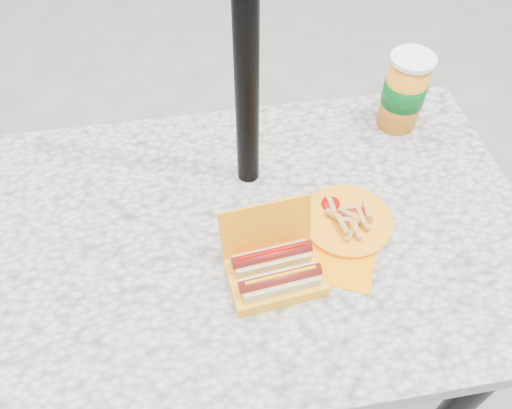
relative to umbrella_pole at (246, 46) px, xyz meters
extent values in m
plane|color=slate|center=(0.00, -0.16, -1.10)|extent=(60.00, 60.00, 0.00)
cube|color=beige|center=(0.00, -0.16, -0.38)|extent=(1.20, 0.80, 0.05)
cylinder|color=black|center=(0.50, -0.46, -0.75)|extent=(0.07, 0.07, 0.70)
cylinder|color=black|center=(-0.50, 0.14, -0.75)|extent=(0.07, 0.07, 0.70)
cylinder|color=black|center=(0.50, 0.14, -0.75)|extent=(0.07, 0.07, 0.70)
cylinder|color=black|center=(0.00, 0.00, 0.00)|extent=(0.05, 0.05, 2.20)
cube|color=orange|center=(0.01, -0.30, -0.33)|extent=(0.19, 0.14, 0.03)
cube|color=orange|center=(0.00, -0.23, -0.26)|extent=(0.19, 0.05, 0.12)
cube|color=tan|center=(0.01, -0.32, -0.32)|extent=(0.16, 0.06, 0.04)
cylinder|color=maroon|center=(0.01, -0.32, -0.29)|extent=(0.16, 0.04, 0.02)
cylinder|color=#D59406|center=(0.01, -0.32, -0.28)|extent=(0.14, 0.02, 0.01)
cube|color=tan|center=(0.00, -0.27, -0.32)|extent=(0.16, 0.06, 0.04)
cylinder|color=maroon|center=(0.00, -0.27, -0.29)|extent=(0.16, 0.04, 0.02)
cylinder|color=#A10200|center=(0.00, -0.27, -0.28)|extent=(0.14, 0.02, 0.01)
cube|color=#FF9000|center=(0.15, -0.26, -0.35)|extent=(0.21, 0.21, 0.00)
cylinder|color=orange|center=(0.19, -0.18, -0.34)|extent=(0.19, 0.19, 0.01)
cylinder|color=orange|center=(0.19, -0.18, -0.34)|extent=(0.20, 0.20, 0.01)
cube|color=gold|center=(0.19, -0.22, -0.33)|extent=(0.04, 0.04, 0.01)
cube|color=gold|center=(0.16, -0.17, -0.32)|extent=(0.04, 0.04, 0.01)
cube|color=gold|center=(0.20, -0.20, -0.32)|extent=(0.02, 0.05, 0.01)
cube|color=gold|center=(0.20, -0.16, -0.33)|extent=(0.05, 0.01, 0.01)
cube|color=gold|center=(0.22, -0.20, -0.33)|extent=(0.03, 0.05, 0.01)
cube|color=gold|center=(0.19, -0.18, -0.32)|extent=(0.04, 0.04, 0.01)
cube|color=gold|center=(0.20, -0.19, -0.33)|extent=(0.05, 0.02, 0.01)
cube|color=gold|center=(0.19, -0.18, -0.33)|extent=(0.05, 0.04, 0.01)
cube|color=gold|center=(0.19, -0.22, -0.33)|extent=(0.02, 0.05, 0.01)
cube|color=gold|center=(0.22, -0.18, -0.32)|extent=(0.01, 0.05, 0.01)
cube|color=gold|center=(0.17, -0.20, -0.32)|extent=(0.02, 0.05, 0.01)
cube|color=gold|center=(0.22, -0.19, -0.33)|extent=(0.05, 0.01, 0.01)
cube|color=gold|center=(0.16, -0.14, -0.32)|extent=(0.01, 0.05, 0.01)
cube|color=gold|center=(0.23, -0.17, -0.32)|extent=(0.01, 0.05, 0.01)
ellipsoid|color=#A10200|center=(0.16, -0.13, -0.33)|extent=(0.04, 0.04, 0.01)
cube|color=red|center=(0.20, -0.17, -0.32)|extent=(0.08, 0.02, 0.00)
cylinder|color=orange|center=(0.41, 0.12, -0.26)|extent=(0.10, 0.10, 0.19)
cylinder|color=#035216|center=(0.41, 0.12, -0.25)|extent=(0.10, 0.10, 0.06)
cylinder|color=white|center=(0.41, 0.12, -0.15)|extent=(0.11, 0.11, 0.01)
camera|label=1|loc=(-0.12, -0.79, 0.52)|focal=35.00mm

